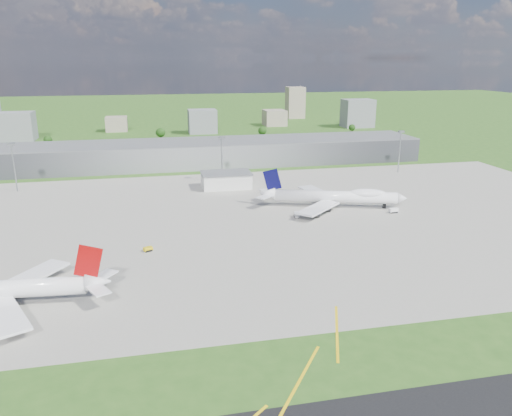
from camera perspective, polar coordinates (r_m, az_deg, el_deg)
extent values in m
plane|color=#2A5219|center=(321.07, -6.56, 4.42)|extent=(1400.00, 1400.00, 0.00)
cube|color=gray|center=(217.12, -1.00, -1.49)|extent=(360.00, 190.00, 0.08)
cube|color=gray|center=(334.25, -6.86, 6.21)|extent=(300.00, 42.00, 15.00)
cube|color=silver|center=(272.96, -3.43, 3.16)|extent=(26.00, 16.00, 8.00)
cylinder|color=gray|center=(291.57, -25.90, 4.09)|extent=(0.70, 0.70, 25.00)
cube|color=gray|center=(289.41, -26.22, 6.56)|extent=(3.50, 2.00, 1.20)
cylinder|color=gray|center=(285.64, -3.92, 5.51)|extent=(0.70, 0.70, 25.00)
cube|color=gray|center=(283.43, -3.98, 8.05)|extent=(3.50, 2.00, 1.20)
cylinder|color=gray|center=(319.94, 16.08, 6.11)|extent=(0.70, 0.70, 25.00)
cube|color=gray|center=(317.97, 16.26, 8.38)|extent=(3.50, 2.00, 1.20)
cone|color=white|center=(153.63, -17.57, -8.05)|extent=(7.53, 5.89, 5.35)
cube|color=white|center=(149.20, -26.73, -10.89)|extent=(17.23, 24.38, 0.80)
cube|color=white|center=(171.05, -24.08, -7.03)|extent=(19.74, 23.65, 0.80)
cube|color=#970809|center=(151.56, -18.62, -5.85)|extent=(8.89, 1.14, 10.77)
cylinder|color=#38383D|center=(153.47, -27.03, -10.87)|extent=(5.11, 3.23, 2.85)
cylinder|color=#38383D|center=(169.42, -25.03, -8.00)|extent=(5.11, 3.23, 2.85)
cube|color=black|center=(158.19, -26.41, -10.15)|extent=(1.51, 1.18, 2.23)
cube|color=black|center=(165.02, -25.55, -8.92)|extent=(1.51, 1.18, 2.23)
cylinder|color=white|center=(239.16, 9.05, 1.29)|extent=(56.29, 22.77, 5.72)
cone|color=white|center=(243.13, 16.35, 1.06)|extent=(6.13, 6.85, 5.72)
cone|color=white|center=(239.06, 1.31, 1.67)|extent=(8.77, 7.69, 5.72)
cube|color=navy|center=(239.76, 9.48, 0.87)|extent=(45.45, 16.43, 1.20)
ellipsoid|color=white|center=(240.14, 12.62, 1.58)|extent=(19.19, 11.00, 5.15)
cube|color=white|center=(252.73, 6.99, 1.82)|extent=(13.64, 26.94, 0.83)
cube|color=white|center=(225.76, 7.13, 0.00)|extent=(24.63, 23.50, 0.83)
cube|color=#080736|center=(237.24, 1.88, 3.23)|extent=(8.91, 3.22, 11.16)
cylinder|color=#38383D|center=(247.81, 7.81, 1.07)|extent=(5.73, 4.35, 2.95)
cylinder|color=#38383D|center=(256.54, 6.55, 1.66)|extent=(5.73, 4.35, 2.95)
cylinder|color=#38383D|center=(231.86, 7.95, -0.04)|extent=(5.73, 4.35, 2.95)
cylinder|color=#38383D|center=(222.85, 6.66, -0.68)|extent=(5.73, 4.35, 2.95)
cube|color=black|center=(243.92, 7.66, 0.70)|extent=(1.74, 1.50, 2.31)
cube|color=black|center=(235.95, 7.72, 0.14)|extent=(1.74, 1.50, 2.31)
cube|color=black|center=(242.81, 14.45, 0.23)|extent=(1.74, 1.50, 2.31)
cube|color=#DBBA0C|center=(187.43, -12.25, -4.57)|extent=(3.66, 3.01, 1.28)
cube|color=black|center=(187.66, -12.24, -4.75)|extent=(3.27, 2.89, 0.70)
cube|color=silver|center=(222.23, 4.65, -0.74)|extent=(2.53, 4.65, 1.95)
cube|color=black|center=(222.53, 4.65, -0.98)|extent=(2.54, 4.01, 0.70)
cube|color=silver|center=(236.55, 15.46, -0.24)|extent=(4.26, 2.23, 1.83)
cube|color=black|center=(236.81, 15.44, -0.45)|extent=(3.65, 2.28, 0.70)
cube|color=slate|center=(478.73, -25.63, 8.42)|extent=(28.00, 22.00, 24.00)
cube|color=gray|center=(507.02, -15.65, 9.24)|extent=(20.00, 18.00, 14.00)
cube|color=slate|center=(478.39, -6.15, 9.82)|extent=(26.00, 20.00, 22.00)
cube|color=gray|center=(531.89, 2.12, 10.27)|extent=(22.00, 24.00, 16.00)
cube|color=slate|center=(528.67, 11.53, 10.57)|extent=(30.00, 22.00, 28.00)
cube|color=gray|center=(599.04, 4.50, 11.92)|extent=(20.00, 18.00, 36.00)
cylinder|color=#382314|center=(439.99, -22.64, 6.78)|extent=(0.70, 0.70, 3.00)
sphere|color=black|center=(439.49, -22.69, 7.22)|extent=(6.75, 6.75, 6.75)
cylinder|color=#382314|center=(447.43, -10.84, 7.95)|extent=(0.70, 0.70, 3.60)
sphere|color=black|center=(446.85, -10.86, 8.47)|extent=(8.10, 8.10, 8.10)
cylinder|color=#382314|center=(453.44, 0.73, 8.35)|extent=(0.70, 0.70, 3.40)
sphere|color=black|center=(452.89, 0.74, 8.83)|extent=(7.65, 7.65, 7.65)
cylinder|color=#382314|center=(490.40, 10.90, 8.65)|extent=(0.70, 0.70, 2.80)
sphere|color=black|center=(489.98, 10.92, 9.02)|extent=(6.30, 6.30, 6.30)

